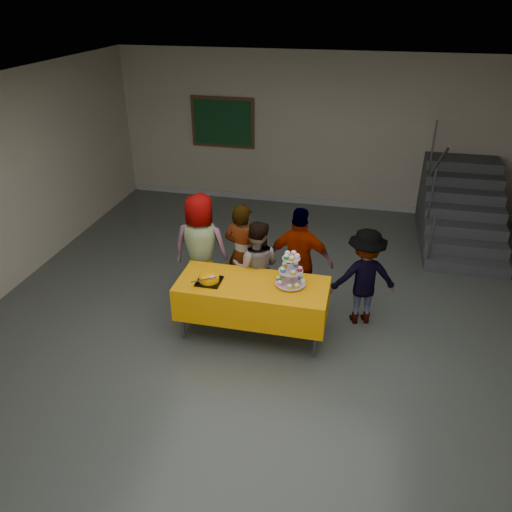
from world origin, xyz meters
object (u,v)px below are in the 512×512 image
at_px(cupcake_stand, 291,272).
at_px(noticeboard, 223,122).
at_px(bake_table, 252,298).
at_px(schoolchild_d, 300,262).
at_px(schoolchild_b, 242,254).
at_px(schoolchild_c, 256,268).
at_px(bear_cake, 209,278).
at_px(schoolchild_a, 201,249).
at_px(staircase, 459,210).
at_px(schoolchild_e, 364,277).

distance_m(cupcake_stand, noticeboard, 5.01).
xyz_separation_m(bake_table, schoolchild_d, (0.49, 0.68, 0.21)).
height_order(schoolchild_b, noticeboard, noticeboard).
height_order(schoolchild_c, schoolchild_d, schoolchild_d).
bearing_deg(bear_cake, noticeboard, 103.84).
distance_m(schoolchild_a, schoolchild_d, 1.38).
height_order(cupcake_stand, noticeboard, noticeboard).
distance_m(schoolchild_a, noticeboard, 4.03).
bearing_deg(staircase, schoolchild_b, -137.62).
bearing_deg(staircase, cupcake_stand, -124.16).
xyz_separation_m(bake_table, cupcake_stand, (0.46, 0.07, 0.39)).
relative_size(schoolchild_c, schoolchild_e, 1.00).
distance_m(bake_table, schoolchild_c, 0.57).
relative_size(cupcake_stand, noticeboard, 0.34).
xyz_separation_m(cupcake_stand, noticeboard, (-2.14, 4.48, 0.65)).
bearing_deg(schoolchild_d, cupcake_stand, 88.58).
distance_m(schoolchild_b, schoolchild_d, 0.81).
height_order(schoolchild_a, schoolchild_e, schoolchild_a).
height_order(cupcake_stand, staircase, staircase).
bearing_deg(schoolchild_d, noticeboard, -59.76).
distance_m(bear_cake, schoolchild_d, 1.27).
xyz_separation_m(bake_table, schoolchild_c, (-0.08, 0.55, 0.12)).
bearing_deg(schoolchild_b, bear_cake, 91.41).
bearing_deg(schoolchild_e, bear_cake, 5.05).
distance_m(cupcake_stand, schoolchild_a, 1.50).
bearing_deg(bear_cake, schoolchild_c, 54.13).
bearing_deg(staircase, bear_cake, -132.38).
distance_m(schoolchild_c, schoolchild_e, 1.42).
bearing_deg(schoolchild_c, bake_table, 92.09).
height_order(cupcake_stand, schoolchild_a, schoolchild_a).
bearing_deg(cupcake_stand, bear_cake, -171.16).
height_order(bear_cake, staircase, staircase).
relative_size(schoolchild_a, noticeboard, 1.23).
xyz_separation_m(schoolchild_a, staircase, (3.83, 3.03, -0.31)).
bearing_deg(bake_table, schoolchild_e, 25.00).
height_order(schoolchild_c, staircase, staircase).
distance_m(schoolchild_e, noticeboard, 5.04).
distance_m(bear_cake, staircase, 5.15).
relative_size(schoolchild_e, noticeboard, 1.04).
bearing_deg(staircase, schoolchild_d, -128.81).
bearing_deg(bake_table, cupcake_stand, 8.88).
bearing_deg(staircase, schoolchild_a, -141.64).
height_order(schoolchild_a, schoolchild_d, schoolchild_a).
bearing_deg(schoolchild_d, schoolchild_a, 0.66).
relative_size(schoolchild_a, staircase, 0.67).
bearing_deg(schoolchild_d, bear_cake, 37.68).
height_order(schoolchild_b, staircase, staircase).
relative_size(bear_cake, schoolchild_e, 0.27).
height_order(schoolchild_a, schoolchild_c, schoolchild_a).
distance_m(schoolchild_d, schoolchild_e, 0.86).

